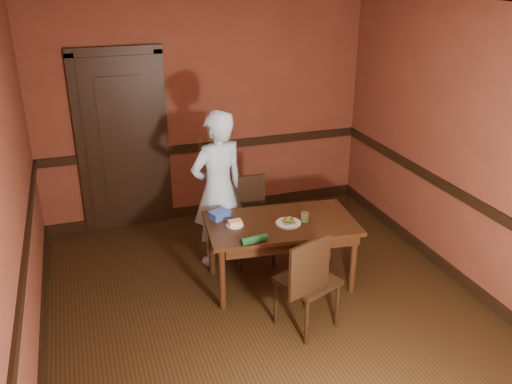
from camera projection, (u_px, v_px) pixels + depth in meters
floor at (268, 309)px, 5.07m from camera, size 4.00×4.50×0.01m
ceiling at (271, 5)px, 4.01m from camera, size 4.00×4.50×0.01m
wall_back at (205, 110)px, 6.50m from camera, size 4.00×0.02×2.70m
wall_front at (431, 337)px, 2.58m from camera, size 4.00×0.02×2.70m
wall_left at (12, 207)px, 3.95m from camera, size 0.02×4.50×2.70m
wall_right at (467, 150)px, 5.13m from camera, size 0.02×4.50×2.70m
dado_back at (207, 146)px, 6.67m from camera, size 4.00×0.03×0.10m
dado_left at (25, 260)px, 4.13m from camera, size 0.03×4.50×0.10m
dado_right at (459, 194)px, 5.31m from camera, size 0.03×4.50×0.10m
baseboard_back at (209, 208)px, 7.00m from camera, size 4.00×0.03×0.12m
baseboard_left at (42, 348)px, 4.46m from camera, size 0.03×4.50×0.12m
baseboard_right at (447, 268)px, 5.64m from camera, size 0.03×4.50×0.12m
door at (123, 140)px, 6.28m from camera, size 1.05×0.07×2.20m
dining_table at (280, 252)px, 5.37m from camera, size 1.52×0.96×0.68m
chair_far at (253, 222)px, 5.73m from camera, size 0.45×0.45×0.91m
chair_near at (308, 279)px, 4.67m from camera, size 0.58×0.58×0.95m
person at (218, 190)px, 5.57m from camera, size 0.70×0.55×1.67m
sandwich_plate at (288, 222)px, 5.19m from camera, size 0.25×0.25×0.06m
sauce_jar at (305, 217)px, 5.23m from camera, size 0.08×0.08×0.09m
cheese_saucer at (235, 224)px, 5.16m from camera, size 0.17×0.17×0.05m
food_tub at (220, 215)px, 5.29m from camera, size 0.22×0.19×0.08m
wrapped_veg at (254, 239)px, 4.83m from camera, size 0.26×0.11×0.07m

